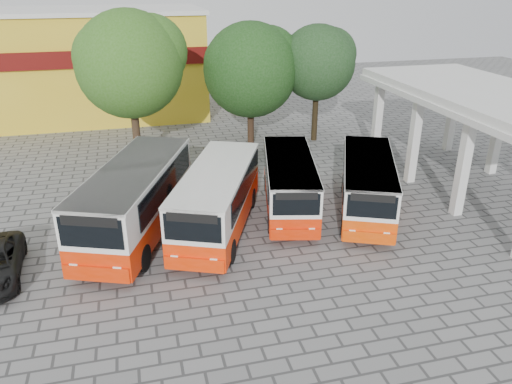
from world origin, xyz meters
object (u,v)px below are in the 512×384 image
object	(u,v)px
bus_centre_right	(289,181)
bus_far_right	(368,183)
bus_centre_left	(217,196)
bus_far_left	(136,197)

from	to	relation	value
bus_centre_right	bus_far_right	size ratio (longest dim) A/B	0.96
bus_centre_left	bus_far_right	size ratio (longest dim) A/B	1.08
bus_centre_left	bus_far_right	world-z (taller)	bus_centre_left
bus_centre_right	bus_far_left	bearing A→B (deg)	-160.68
bus_far_right	bus_far_left	bearing A→B (deg)	-158.55
bus_far_left	bus_centre_right	bearing A→B (deg)	27.41
bus_far_left	bus_far_right	xyz separation A→B (m)	(10.80, -0.44, -0.27)
bus_far_right	bus_centre_right	bearing A→B (deg)	-174.75
bus_far_left	bus_far_right	size ratio (longest dim) A/B	1.17
bus_far_left	bus_far_right	distance (m)	10.81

